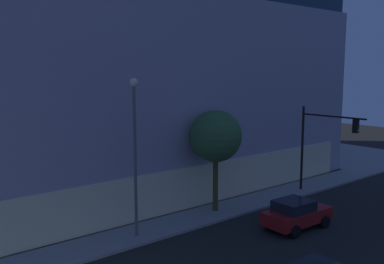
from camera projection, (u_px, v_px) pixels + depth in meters
The scene contains 5 objects.
modern_building at pixel (107, 79), 36.11m from camera, with size 33.46×24.81×16.70m.
traffic_light_far_corner at pixel (321, 137), 30.05m from camera, with size 0.32×4.95×6.21m.
street_lamp_sidewalk at pixel (135, 139), 22.03m from camera, with size 0.44×0.44×8.39m.
sidewalk_tree at pixel (216, 137), 26.28m from camera, with size 3.25×3.25×6.39m.
car_red at pixel (296, 213), 24.19m from camera, with size 4.21×2.29×1.67m.
Camera 1 is at (-6.59, -12.50, 8.88)m, focal length 39.74 mm.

